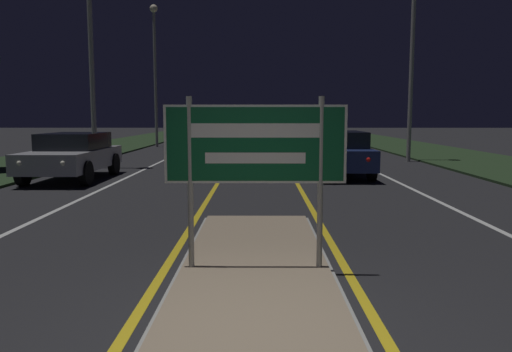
{
  "coord_description": "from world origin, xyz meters",
  "views": [
    {
      "loc": [
        0.04,
        -4.07,
        1.97
      ],
      "look_at": [
        0.0,
        3.47,
        1.06
      ],
      "focal_mm": 35.0,
      "sensor_mm": 36.0,
      "label": 1
    }
  ],
  "objects_px": {
    "streetlight_right_near": "(414,11)",
    "car_receding_0": "(337,152)",
    "streetlight_left_far": "(155,59)",
    "car_receding_2": "(294,133)",
    "car_receding_1": "(308,139)",
    "car_approaching_0": "(73,155)",
    "highway_sign": "(255,150)"
  },
  "relations": [
    {
      "from": "streetlight_left_far",
      "to": "car_receding_0",
      "type": "height_order",
      "value": "streetlight_left_far"
    },
    {
      "from": "streetlight_left_far",
      "to": "car_receding_1",
      "type": "height_order",
      "value": "streetlight_left_far"
    },
    {
      "from": "car_receding_2",
      "to": "car_approaching_0",
      "type": "xyz_separation_m",
      "value": [
        -8.32,
        -20.25,
        0.01
      ]
    },
    {
      "from": "highway_sign",
      "to": "streetlight_left_far",
      "type": "distance_m",
      "value": 27.07
    },
    {
      "from": "streetlight_right_near",
      "to": "car_receding_2",
      "type": "xyz_separation_m",
      "value": [
        -3.94,
        14.06,
        -5.59
      ]
    },
    {
      "from": "streetlight_left_far",
      "to": "car_receding_2",
      "type": "xyz_separation_m",
      "value": [
        9.1,
        3.64,
        -4.78
      ]
    },
    {
      "from": "streetlight_left_far",
      "to": "car_receding_2",
      "type": "bearing_deg",
      "value": 21.8
    },
    {
      "from": "streetlight_left_far",
      "to": "car_approaching_0",
      "type": "height_order",
      "value": "streetlight_left_far"
    },
    {
      "from": "streetlight_right_near",
      "to": "car_receding_1",
      "type": "relative_size",
      "value": 2.11
    },
    {
      "from": "highway_sign",
      "to": "car_receding_0",
      "type": "height_order",
      "value": "highway_sign"
    },
    {
      "from": "car_receding_0",
      "to": "streetlight_left_far",
      "type": "bearing_deg",
      "value": 120.38
    },
    {
      "from": "streetlight_left_far",
      "to": "car_receding_1",
      "type": "xyz_separation_m",
      "value": [
        9.2,
        -5.03,
        -4.83
      ]
    },
    {
      "from": "highway_sign",
      "to": "car_receding_1",
      "type": "height_order",
      "value": "highway_sign"
    },
    {
      "from": "highway_sign",
      "to": "car_receding_2",
      "type": "distance_m",
      "value": 29.73
    },
    {
      "from": "streetlight_right_near",
      "to": "car_receding_2",
      "type": "distance_m",
      "value": 15.64
    },
    {
      "from": "car_receding_2",
      "to": "streetlight_left_far",
      "type": "bearing_deg",
      "value": -158.2
    },
    {
      "from": "streetlight_right_near",
      "to": "car_receding_0",
      "type": "xyz_separation_m",
      "value": [
        -3.91,
        -5.15,
        -5.58
      ]
    },
    {
      "from": "car_receding_1",
      "to": "car_approaching_0",
      "type": "distance_m",
      "value": 14.32
    },
    {
      "from": "streetlight_right_near",
      "to": "car_approaching_0",
      "type": "height_order",
      "value": "streetlight_right_near"
    },
    {
      "from": "streetlight_left_far",
      "to": "streetlight_right_near",
      "type": "distance_m",
      "value": 16.71
    },
    {
      "from": "streetlight_left_far",
      "to": "streetlight_right_near",
      "type": "xyz_separation_m",
      "value": [
        13.04,
        -10.42,
        0.81
      ]
    },
    {
      "from": "streetlight_left_far",
      "to": "car_approaching_0",
      "type": "distance_m",
      "value": 17.3
    },
    {
      "from": "highway_sign",
      "to": "streetlight_right_near",
      "type": "xyz_separation_m",
      "value": [
        6.53,
        15.55,
        4.8
      ]
    },
    {
      "from": "car_receding_1",
      "to": "car_approaching_0",
      "type": "relative_size",
      "value": 1.02
    },
    {
      "from": "highway_sign",
      "to": "car_receding_2",
      "type": "bearing_deg",
      "value": 85.01
    },
    {
      "from": "streetlight_right_near",
      "to": "car_approaching_0",
      "type": "bearing_deg",
      "value": -153.21
    },
    {
      "from": "streetlight_left_far",
      "to": "car_receding_2",
      "type": "height_order",
      "value": "streetlight_left_far"
    },
    {
      "from": "streetlight_left_far",
      "to": "car_approaching_0",
      "type": "relative_size",
      "value": 1.98
    },
    {
      "from": "highway_sign",
      "to": "car_receding_0",
      "type": "bearing_deg",
      "value": 75.87
    },
    {
      "from": "car_receding_0",
      "to": "car_approaching_0",
      "type": "relative_size",
      "value": 1.04
    },
    {
      "from": "car_receding_0",
      "to": "car_approaching_0",
      "type": "xyz_separation_m",
      "value": [
        -8.35,
        -1.04,
        -0.0
      ]
    },
    {
      "from": "highway_sign",
      "to": "car_receding_2",
      "type": "xyz_separation_m",
      "value": [
        2.58,
        29.61,
        -0.79
      ]
    }
  ]
}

